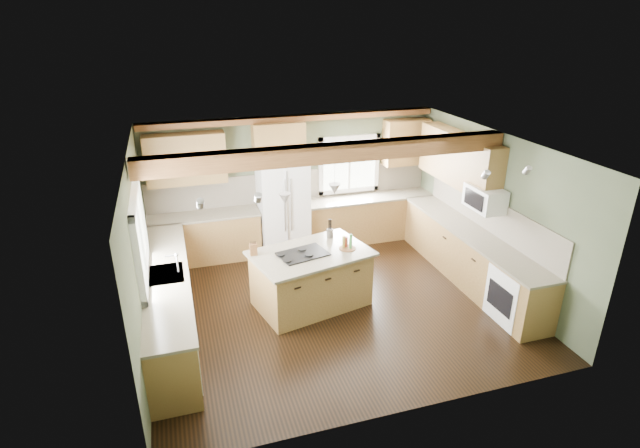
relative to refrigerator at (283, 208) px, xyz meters
name	(u,v)px	position (x,y,z in m)	size (l,w,h in m)	color
floor	(333,303)	(0.30, -2.12, -0.90)	(5.60, 5.60, 0.00)	black
ceiling	(335,146)	(0.30, -2.12, 1.70)	(5.60, 5.60, 0.00)	silver
wall_back	(293,181)	(0.30, 0.38, 0.40)	(5.60, 5.60, 0.00)	#424C36
wall_left	(139,254)	(-2.50, -2.12, 0.40)	(5.00, 5.00, 0.00)	#424C36
wall_right	(493,210)	(3.10, -2.12, 0.40)	(5.00, 5.00, 0.00)	#424C36
ceiling_beam	(332,153)	(0.30, -2.02, 1.57)	(5.55, 0.26, 0.26)	#512E17
soffit_trim	(293,118)	(0.30, 0.28, 1.64)	(5.55, 0.20, 0.10)	#512E17
backsplash_back	(293,186)	(0.30, 0.36, 0.31)	(5.58, 0.03, 0.58)	brown
backsplash_right	(489,214)	(3.08, -2.07, 0.31)	(0.03, 3.70, 0.58)	brown
base_cab_back_left	(205,238)	(-1.49, 0.08, -0.46)	(2.02, 0.60, 0.88)	brown
counter_back_left	(203,215)	(-1.49, 0.08, 0.00)	(2.06, 0.64, 0.04)	#4F463A
base_cab_back_right	(368,219)	(1.79, 0.08, -0.46)	(2.62, 0.60, 0.88)	brown
counter_back_right	(369,198)	(1.79, 0.08, 0.00)	(2.66, 0.64, 0.04)	#4F463A
base_cab_left	(169,303)	(-2.20, -2.07, -0.46)	(0.60, 3.70, 0.88)	brown
counter_left	(166,275)	(-2.20, -2.07, 0.00)	(0.64, 3.74, 0.04)	#4F463A
base_cab_right	(469,257)	(2.80, -2.07, -0.46)	(0.60, 3.70, 0.88)	brown
counter_right	(472,233)	(2.80, -2.07, 0.00)	(0.64, 3.74, 0.04)	#4F463A
upper_cab_back_left	(186,159)	(-1.69, 0.21, 1.05)	(1.40, 0.35, 0.90)	brown
upper_cab_over_fridge	(279,141)	(0.00, 0.21, 1.25)	(0.96, 0.35, 0.70)	brown
upper_cab_right	(459,159)	(2.92, -1.22, 1.05)	(0.35, 2.20, 0.90)	brown
upper_cab_back_corner	(406,142)	(2.60, 0.21, 1.05)	(0.90, 0.35, 0.90)	brown
window_left	(138,236)	(-2.48, -2.07, 0.65)	(0.04, 1.60, 1.05)	white
window_back	(349,164)	(1.45, 0.36, 0.65)	(1.10, 0.04, 1.00)	white
sink	(166,275)	(-2.20, -2.07, 0.01)	(0.50, 0.65, 0.03)	#262628
faucet	(177,264)	(-2.02, -2.07, 0.15)	(0.02, 0.02, 0.28)	#B2B2B7
dishwasher	(173,357)	(-2.19, -3.37, -0.47)	(0.60, 0.60, 0.84)	white
oven	(517,295)	(2.79, -3.37, -0.47)	(0.60, 0.72, 0.84)	white
microwave	(485,198)	(2.88, -2.17, 0.65)	(0.40, 0.70, 0.38)	white
pendant_left	(285,199)	(-0.44, -2.12, 0.98)	(0.18, 0.18, 0.16)	#B2B2B7
pendant_right	(335,189)	(0.37, -1.92, 0.98)	(0.18, 0.18, 0.16)	#B2B2B7
refrigerator	(283,208)	(0.00, 0.00, 0.00)	(0.90, 0.74, 1.80)	white
island	(311,280)	(-0.03, -2.02, -0.46)	(1.68, 1.03, 0.88)	brown
island_top	(311,254)	(-0.03, -2.02, 0.00)	(1.79, 1.14, 0.04)	#4F463A
cooktop	(303,254)	(-0.17, -2.05, 0.03)	(0.73, 0.49, 0.02)	black
knife_block	(253,249)	(-0.89, -1.85, 0.11)	(0.11, 0.08, 0.19)	brown
utensil_crock	(330,233)	(0.42, -1.58, 0.09)	(0.11, 0.11, 0.14)	#36302B
bottle_tray	(348,242)	(0.55, -2.07, 0.14)	(0.26, 0.26, 0.24)	brown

